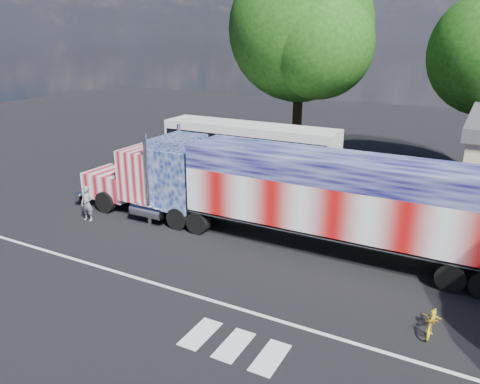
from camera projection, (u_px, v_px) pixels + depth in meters
The scene contains 7 objects.
ground at pixel (206, 254), 19.82m from camera, with size 100.00×100.00×0.00m, color black.
lane_markings at pixel (190, 308), 15.90m from camera, with size 30.00×2.67×0.01m.
semi_truck at pixel (285, 192), 20.42m from camera, with size 21.18×3.35×4.51m.
coach_bus at pixel (249, 149), 30.40m from camera, with size 11.67×2.72×3.39m.
woman at pixel (87, 203), 23.20m from camera, with size 0.65×0.42×1.77m, color slate.
bicycle at pixel (432, 320), 14.54m from camera, with size 0.54×1.55×0.81m, color gold.
tree_n_mid at pixel (303, 30), 32.70m from camera, with size 10.64×10.13×14.28m.
Camera 1 is at (9.77, -15.11, 8.84)m, focal length 35.00 mm.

